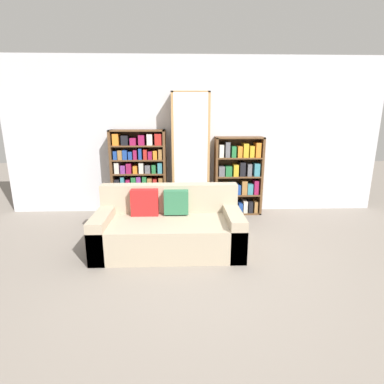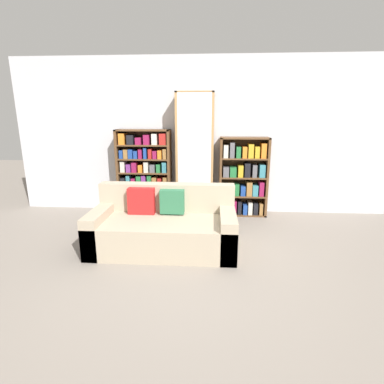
{
  "view_description": "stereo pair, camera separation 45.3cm",
  "coord_description": "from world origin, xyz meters",
  "px_view_note": "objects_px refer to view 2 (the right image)",
  "views": [
    {
      "loc": [
        -0.24,
        -3.09,
        1.74
      ],
      "look_at": [
        -0.08,
        1.3,
        0.59
      ],
      "focal_mm": 28.0,
      "sensor_mm": 36.0,
      "label": 1
    },
    {
      "loc": [
        0.22,
        -3.09,
        1.74
      ],
      "look_at": [
        -0.08,
        1.3,
        0.59
      ],
      "focal_mm": 28.0,
      "sensor_mm": 36.0,
      "label": 2
    }
  ],
  "objects_px": {
    "wine_bottle": "(231,215)",
    "couch": "(164,227)",
    "bookshelf_left": "(145,173)",
    "display_cabinet": "(195,155)",
    "bookshelf_right": "(243,178)"
  },
  "relations": [
    {
      "from": "display_cabinet",
      "to": "wine_bottle",
      "type": "distance_m",
      "value": 1.2
    },
    {
      "from": "display_cabinet",
      "to": "bookshelf_right",
      "type": "xyz_separation_m",
      "value": [
        0.85,
        0.02,
        -0.4
      ]
    },
    {
      "from": "bookshelf_left",
      "to": "bookshelf_right",
      "type": "xyz_separation_m",
      "value": [
        1.74,
        0.0,
        -0.07
      ]
    },
    {
      "from": "bookshelf_left",
      "to": "wine_bottle",
      "type": "bearing_deg",
      "value": -18.39
    },
    {
      "from": "bookshelf_left",
      "to": "wine_bottle",
      "type": "height_order",
      "value": "bookshelf_left"
    },
    {
      "from": "bookshelf_right",
      "to": "bookshelf_left",
      "type": "bearing_deg",
      "value": -179.98
    },
    {
      "from": "couch",
      "to": "display_cabinet",
      "type": "xyz_separation_m",
      "value": [
        0.33,
        1.44,
        0.77
      ]
    },
    {
      "from": "wine_bottle",
      "to": "display_cabinet",
      "type": "bearing_deg",
      "value": 141.84
    },
    {
      "from": "wine_bottle",
      "to": "couch",
      "type": "bearing_deg",
      "value": -134.89
    },
    {
      "from": "bookshelf_left",
      "to": "wine_bottle",
      "type": "distance_m",
      "value": 1.7
    },
    {
      "from": "couch",
      "to": "bookshelf_left",
      "type": "xyz_separation_m",
      "value": [
        -0.57,
        1.46,
        0.45
      ]
    },
    {
      "from": "bookshelf_right",
      "to": "wine_bottle",
      "type": "relative_size",
      "value": 3.6
    },
    {
      "from": "display_cabinet",
      "to": "bookshelf_right",
      "type": "bearing_deg",
      "value": 1.14
    },
    {
      "from": "couch",
      "to": "display_cabinet",
      "type": "height_order",
      "value": "display_cabinet"
    },
    {
      "from": "couch",
      "to": "wine_bottle",
      "type": "xyz_separation_m",
      "value": [
        0.95,
        0.95,
        -0.13
      ]
    }
  ]
}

